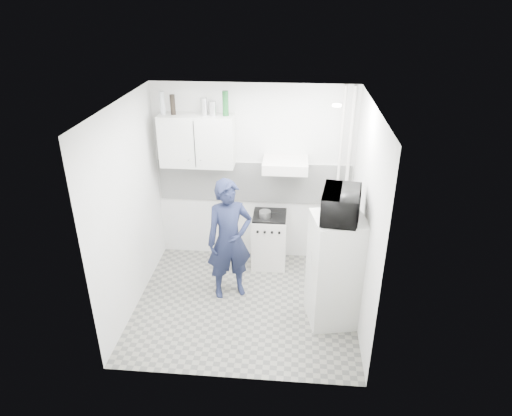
{
  "coord_description": "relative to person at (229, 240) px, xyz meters",
  "views": [
    {
      "loc": [
        0.57,
        -4.76,
        3.73
      ],
      "look_at": [
        0.12,
        0.3,
        1.25
      ],
      "focal_mm": 32.0,
      "sensor_mm": 36.0,
      "label": 1
    }
  ],
  "objects": [
    {
      "name": "pipe_a",
      "position": [
        1.52,
        0.94,
        0.48
      ],
      "size": [
        0.05,
        0.05,
        2.6
      ],
      "primitive_type": "cylinder",
      "color": "silver",
      "rests_on": "floor"
    },
    {
      "name": "microwave",
      "position": [
        1.32,
        -0.4,
        0.75
      ],
      "size": [
        0.65,
        0.49,
        0.33
      ],
      "primitive_type": "imported",
      "rotation": [
        0.0,
        0.0,
        1.43
      ],
      "color": "black",
      "rests_on": "fridge"
    },
    {
      "name": "wall_right",
      "position": [
        1.62,
        -0.23,
        0.48
      ],
      "size": [
        0.0,
        2.6,
        2.6
      ],
      "primitive_type": "plane",
      "rotation": [
        1.57,
        0.0,
        -1.57
      ],
      "color": "silver",
      "rests_on": "floor"
    },
    {
      "name": "stove",
      "position": [
        0.47,
        0.77,
        -0.43
      ],
      "size": [
        0.49,
        0.49,
        0.78
      ],
      "primitive_type": "cube",
      "color": "silver",
      "rests_on": "floor"
    },
    {
      "name": "upper_cabinet",
      "position": [
        -0.53,
        0.84,
        1.03
      ],
      "size": [
        1.0,
        0.35,
        0.7
      ],
      "primitive_type": "cube",
      "color": "silver",
      "rests_on": "wall_back"
    },
    {
      "name": "canister_b",
      "position": [
        -0.3,
        0.84,
        1.48
      ],
      "size": [
        0.1,
        0.1,
        0.18
      ],
      "primitive_type": "cylinder",
      "color": "silver",
      "rests_on": "upper_cabinet"
    },
    {
      "name": "range_hood",
      "position": [
        0.67,
        0.77,
        0.75
      ],
      "size": [
        0.6,
        0.5,
        0.14
      ],
      "primitive_type": "cube",
      "color": "silver",
      "rests_on": "wall_back"
    },
    {
      "name": "canister_a",
      "position": [
        -0.41,
        0.84,
        1.5
      ],
      "size": [
        0.09,
        0.09,
        0.23
      ],
      "primitive_type": "cylinder",
      "color": "silver",
      "rests_on": "upper_cabinet"
    },
    {
      "name": "floor",
      "position": [
        0.22,
        -0.23,
        -0.82
      ],
      "size": [
        2.8,
        2.8,
        0.0
      ],
      "primitive_type": "plane",
      "color": "gray",
      "rests_on": "ground"
    },
    {
      "name": "pipe_b",
      "position": [
        1.4,
        0.94,
        0.48
      ],
      "size": [
        0.04,
        0.04,
        2.6
      ],
      "primitive_type": "cylinder",
      "color": "silver",
      "rests_on": "floor"
    },
    {
      "name": "stove_top",
      "position": [
        0.47,
        0.77,
        -0.02
      ],
      "size": [
        0.47,
        0.47,
        0.03
      ],
      "primitive_type": "cube",
      "color": "black",
      "rests_on": "stove"
    },
    {
      "name": "bottle_a",
      "position": [
        -0.97,
        0.84,
        1.53
      ],
      "size": [
        0.07,
        0.07,
        0.3
      ],
      "primitive_type": "cylinder",
      "color": "#B2B7BC",
      "rests_on": "upper_cabinet"
    },
    {
      "name": "backsplash",
      "position": [
        0.22,
        1.0,
        0.38
      ],
      "size": [
        2.74,
        0.03,
        0.6
      ],
      "primitive_type": "cube",
      "color": "white",
      "rests_on": "wall_back"
    },
    {
      "name": "fridge",
      "position": [
        1.32,
        -0.4,
        -0.12
      ],
      "size": [
        0.68,
        0.68,
        1.4
      ],
      "primitive_type": "cube",
      "rotation": [
        0.0,
        0.0,
        0.2
      ],
      "color": "silver",
      "rests_on": "floor"
    },
    {
      "name": "wall_left",
      "position": [
        -1.18,
        -0.23,
        0.48
      ],
      "size": [
        0.0,
        2.6,
        2.6
      ],
      "primitive_type": "plane",
      "rotation": [
        1.57,
        0.0,
        1.57
      ],
      "color": "silver",
      "rests_on": "floor"
    },
    {
      "name": "saucepan",
      "position": [
        0.41,
        0.69,
        0.04
      ],
      "size": [
        0.16,
        0.16,
        0.09
      ],
      "primitive_type": "cylinder",
      "color": "silver",
      "rests_on": "stove_top"
    },
    {
      "name": "ceiling",
      "position": [
        0.22,
        -0.23,
        1.78
      ],
      "size": [
        2.8,
        2.8,
        0.0
      ],
      "primitive_type": "plane",
      "color": "white",
      "rests_on": "wall_back"
    },
    {
      "name": "bottle_b",
      "position": [
        -0.83,
        0.84,
        1.51
      ],
      "size": [
        0.07,
        0.07,
        0.26
      ],
      "primitive_type": "cylinder",
      "color": "black",
      "rests_on": "upper_cabinet"
    },
    {
      "name": "ceiling_spot_fixture",
      "position": [
        1.22,
        -0.03,
        1.75
      ],
      "size": [
        0.1,
        0.1,
        0.02
      ],
      "primitive_type": "cylinder",
      "color": "white",
      "rests_on": "ceiling"
    },
    {
      "name": "bottle_e",
      "position": [
        -0.13,
        0.84,
        1.54
      ],
      "size": [
        0.08,
        0.08,
        0.32
      ],
      "primitive_type": "cylinder",
      "color": "#144C1E",
      "rests_on": "upper_cabinet"
    },
    {
      "name": "person",
      "position": [
        0.0,
        0.0,
        0.0
      ],
      "size": [
        0.7,
        0.59,
        1.63
      ],
      "primitive_type": "imported",
      "rotation": [
        0.0,
        0.0,
        0.39
      ],
      "color": "#181E39",
      "rests_on": "floor"
    },
    {
      "name": "wall_back",
      "position": [
        0.22,
        1.02,
        0.48
      ],
      "size": [
        2.8,
        0.0,
        2.8
      ],
      "primitive_type": "plane",
      "rotation": [
        1.57,
        0.0,
        0.0
      ],
      "color": "silver",
      "rests_on": "floor"
    }
  ]
}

